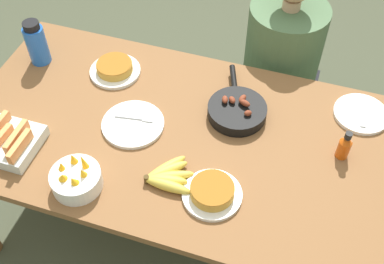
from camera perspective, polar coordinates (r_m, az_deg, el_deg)
name	(u,v)px	position (r m, az deg, el deg)	size (l,w,h in m)	color
ground_plane	(192,226)	(2.50, 0.00, -11.10)	(14.00, 14.00, 0.00)	#474C38
dining_table	(192,149)	(1.97, 0.00, -2.06)	(1.90, 0.95, 0.71)	brown
banana_bunch	(167,177)	(1.77, -3.03, -5.32)	(0.19, 0.18, 0.04)	gold
melon_tray	(1,139)	(2.00, -21.71, -0.82)	(0.29, 0.22, 0.10)	silver
skillet	(237,110)	(1.97, 5.35, 2.60)	(0.24, 0.37, 0.08)	black
frittata_plate_center	(115,69)	(2.18, -9.13, 7.41)	(0.23, 0.23, 0.05)	white
frittata_plate_side	(212,192)	(1.73, 2.40, -7.14)	(0.22, 0.22, 0.06)	white
empty_plate_near_front	(133,124)	(1.96, -7.01, 0.93)	(0.25, 0.25, 0.02)	white
empty_plate_far_left	(361,114)	(2.10, 19.39, 2.03)	(0.22, 0.22, 0.02)	white
fruit_bowl_mango	(76,179)	(1.79, -13.58, -5.41)	(0.18, 0.18, 0.13)	white
water_bottle	(36,43)	(2.27, -17.96, 9.99)	(0.09, 0.09, 0.21)	blue
hot_sauce_bottle	(344,146)	(1.89, 17.62, -1.62)	(0.05, 0.05, 0.13)	#C64C0F
person_figure	(277,81)	(2.54, 10.09, 6.01)	(0.40, 0.40, 1.13)	black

